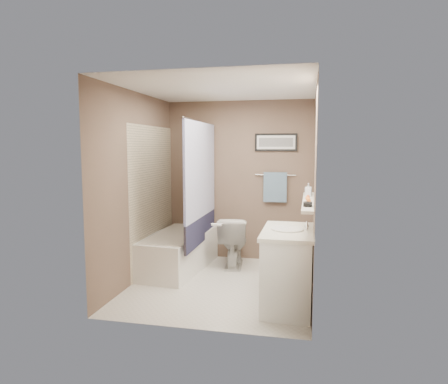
% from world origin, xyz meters
% --- Properties ---
extents(ground, '(2.50, 2.50, 0.00)m').
position_xyz_m(ground, '(0.00, 0.00, 0.00)').
color(ground, silver).
rests_on(ground, ground).
extents(ceiling, '(2.20, 2.50, 0.04)m').
position_xyz_m(ceiling, '(0.00, 0.00, 2.38)').
color(ceiling, white).
rests_on(ceiling, wall_back).
extents(wall_back, '(2.20, 0.04, 2.40)m').
position_xyz_m(wall_back, '(0.00, 1.23, 1.20)').
color(wall_back, brown).
rests_on(wall_back, ground).
extents(wall_front, '(2.20, 0.04, 2.40)m').
position_xyz_m(wall_front, '(0.00, -1.23, 1.20)').
color(wall_front, brown).
rests_on(wall_front, ground).
extents(wall_left, '(0.04, 2.50, 2.40)m').
position_xyz_m(wall_left, '(-1.08, 0.00, 1.20)').
color(wall_left, brown).
rests_on(wall_left, ground).
extents(wall_right, '(0.04, 2.50, 2.40)m').
position_xyz_m(wall_right, '(1.08, 0.00, 1.20)').
color(wall_right, brown).
rests_on(wall_right, ground).
extents(tile_surround, '(0.02, 1.55, 2.00)m').
position_xyz_m(tile_surround, '(-1.09, 0.50, 1.00)').
color(tile_surround, beige).
rests_on(tile_surround, wall_left).
extents(curtain_rod, '(0.02, 1.55, 0.02)m').
position_xyz_m(curtain_rod, '(-0.40, 0.50, 2.05)').
color(curtain_rod, silver).
rests_on(curtain_rod, wall_left).
extents(curtain_upper, '(0.03, 1.45, 1.28)m').
position_xyz_m(curtain_upper, '(-0.40, 0.50, 1.40)').
color(curtain_upper, silver).
rests_on(curtain_upper, curtain_rod).
extents(curtain_lower, '(0.03, 1.45, 0.36)m').
position_xyz_m(curtain_lower, '(-0.40, 0.50, 0.58)').
color(curtain_lower, '#22213F').
rests_on(curtain_lower, curtain_rod).
extents(mirror, '(0.02, 1.60, 1.00)m').
position_xyz_m(mirror, '(1.09, -0.15, 1.62)').
color(mirror, silver).
rests_on(mirror, wall_right).
extents(shelf, '(0.12, 1.60, 0.03)m').
position_xyz_m(shelf, '(1.04, -0.15, 1.10)').
color(shelf, silver).
rests_on(shelf, wall_right).
extents(towel_bar, '(0.60, 0.02, 0.02)m').
position_xyz_m(towel_bar, '(0.55, 1.22, 1.30)').
color(towel_bar, silver).
rests_on(towel_bar, wall_back).
extents(towel, '(0.34, 0.05, 0.44)m').
position_xyz_m(towel, '(0.55, 1.20, 1.12)').
color(towel, '#84A7C0').
rests_on(towel, towel_bar).
extents(art_frame, '(0.62, 0.02, 0.26)m').
position_xyz_m(art_frame, '(0.55, 1.23, 1.78)').
color(art_frame, black).
rests_on(art_frame, wall_back).
extents(art_mat, '(0.56, 0.00, 0.20)m').
position_xyz_m(art_mat, '(0.55, 1.22, 1.78)').
color(art_mat, white).
rests_on(art_mat, art_frame).
extents(art_image, '(0.50, 0.00, 0.13)m').
position_xyz_m(art_image, '(0.55, 1.22, 1.78)').
color(art_image, '#595959').
rests_on(art_image, art_mat).
extents(door, '(0.80, 0.02, 2.00)m').
position_xyz_m(door, '(0.55, -1.24, 1.00)').
color(door, silver).
rests_on(door, wall_front).
extents(door_handle, '(0.10, 0.02, 0.02)m').
position_xyz_m(door_handle, '(0.22, -1.19, 1.00)').
color(door_handle, silver).
rests_on(door_handle, door).
extents(bathtub, '(0.83, 1.56, 0.50)m').
position_xyz_m(bathtub, '(-0.75, 0.51, 0.25)').
color(bathtub, white).
rests_on(bathtub, ground).
extents(tub_rim, '(0.56, 1.36, 0.02)m').
position_xyz_m(tub_rim, '(-0.75, 0.51, 0.50)').
color(tub_rim, silver).
rests_on(tub_rim, bathtub).
extents(toilet, '(0.47, 0.74, 0.72)m').
position_xyz_m(toilet, '(-0.01, 0.82, 0.36)').
color(toilet, silver).
rests_on(toilet, ground).
extents(vanity, '(0.52, 0.91, 0.80)m').
position_xyz_m(vanity, '(0.85, -0.51, 0.40)').
color(vanity, white).
rests_on(vanity, ground).
extents(countertop, '(0.54, 0.96, 0.04)m').
position_xyz_m(countertop, '(0.84, -0.51, 0.82)').
color(countertop, silver).
rests_on(countertop, vanity).
extents(sink_basin, '(0.34, 0.34, 0.01)m').
position_xyz_m(sink_basin, '(0.83, -0.51, 0.85)').
color(sink_basin, silver).
rests_on(sink_basin, countertop).
extents(faucet_spout, '(0.02, 0.02, 0.10)m').
position_xyz_m(faucet_spout, '(1.03, -0.51, 0.89)').
color(faucet_spout, silver).
rests_on(faucet_spout, countertop).
extents(faucet_knob, '(0.05, 0.05, 0.05)m').
position_xyz_m(faucet_knob, '(1.03, -0.41, 0.87)').
color(faucet_knob, silver).
rests_on(faucet_knob, countertop).
extents(candle_bowl_near, '(0.09, 0.09, 0.04)m').
position_xyz_m(candle_bowl_near, '(1.04, -0.66, 1.14)').
color(candle_bowl_near, black).
rests_on(candle_bowl_near, shelf).
extents(candle_bowl_far, '(0.09, 0.09, 0.04)m').
position_xyz_m(candle_bowl_far, '(1.04, -0.60, 1.14)').
color(candle_bowl_far, black).
rests_on(candle_bowl_far, shelf).
extents(hair_brush_front, '(0.06, 0.22, 0.04)m').
position_xyz_m(hair_brush_front, '(1.04, -0.25, 1.14)').
color(hair_brush_front, orange).
rests_on(hair_brush_front, shelf).
extents(hair_brush_back, '(0.04, 0.22, 0.04)m').
position_xyz_m(hair_brush_back, '(1.04, -0.09, 1.14)').
color(hair_brush_back, '#C54C1B').
rests_on(hair_brush_back, shelf).
extents(pink_comb, '(0.04, 0.16, 0.01)m').
position_xyz_m(pink_comb, '(1.04, 0.05, 1.12)').
color(pink_comb, pink).
rests_on(pink_comb, shelf).
extents(glass_jar, '(0.08, 0.08, 0.10)m').
position_xyz_m(glass_jar, '(1.04, 0.40, 1.17)').
color(glass_jar, silver).
rests_on(glass_jar, shelf).
extents(soap_bottle, '(0.08, 0.08, 0.16)m').
position_xyz_m(soap_bottle, '(1.04, 0.20, 1.20)').
color(soap_bottle, '#999999').
rests_on(soap_bottle, shelf).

